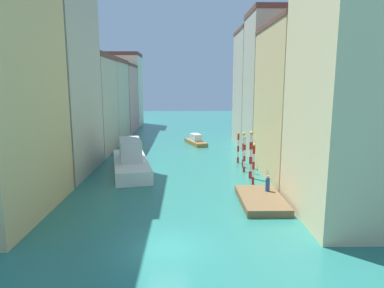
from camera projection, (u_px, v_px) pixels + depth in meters
ground_plane at (177, 158)px, 44.11m from camera, size 154.00×154.00×0.00m
building_left_1 at (50, 66)px, 35.27m from camera, size 7.80×11.81×22.59m
building_left_2 at (83, 104)px, 46.80m from camera, size 7.80×9.92×13.52m
building_left_3 at (101, 100)px, 56.75m from camera, size 7.80×10.45×13.54m
building_left_4 at (115, 98)px, 67.97m from camera, size 7.80×11.57×13.32m
building_left_5 at (124, 90)px, 77.75m from camera, size 7.80×8.27×16.32m
building_right_0 at (361, 70)px, 22.99m from camera, size 7.80×9.58×20.86m
building_right_1 at (304, 102)px, 34.23m from camera, size 7.80×12.19×15.44m
building_right_2 at (277, 85)px, 44.04m from camera, size 7.80×8.07×18.63m
building_right_3 at (261, 88)px, 53.21m from camera, size 7.80×10.05×17.74m
waterfront_dock at (261, 200)px, 27.48m from camera, size 3.39×6.34×0.57m
person_on_dock at (268, 184)px, 28.69m from camera, size 0.36×0.36×1.39m
mooring_pole_0 at (254, 164)px, 32.27m from camera, size 0.27×0.27×4.00m
mooring_pole_1 at (251, 154)px, 34.38m from camera, size 0.39×0.39×4.87m
mooring_pole_2 at (245, 154)px, 36.89m from camera, size 0.28×0.28×3.92m
mooring_pole_3 at (244, 149)px, 39.05m from camera, size 0.35×0.35×4.07m
mooring_pole_4 at (238, 147)px, 41.20m from camera, size 0.28×0.28×3.78m
vaporetto_white at (131, 161)px, 37.39m from camera, size 6.02×12.46×3.59m
gondola_black at (127, 148)px, 50.23m from camera, size 1.50×9.69×0.36m
motorboat_0 at (196, 141)px, 54.06m from camera, size 3.63×6.23×1.68m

